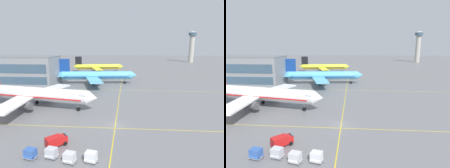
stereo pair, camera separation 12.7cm
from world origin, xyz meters
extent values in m
plane|color=slate|center=(0.00, 0.00, 0.00)|extent=(600.00, 600.00, 0.00)
cylinder|color=white|center=(-25.75, 11.62, 4.46)|extent=(35.01, 10.06, 4.14)
cone|color=white|center=(-7.21, 8.38, 4.46)|extent=(3.48, 4.48, 4.05)
cube|color=white|center=(-41.81, 17.73, 4.90)|extent=(4.40, 6.17, 0.26)
cube|color=white|center=(-28.42, 2.69, 3.81)|extent=(6.25, 16.52, 0.44)
cube|color=white|center=(-25.24, 20.92, 3.81)|extent=(11.34, 17.26, 0.44)
cylinder|color=#4C4C51|center=(-26.51, 6.01, 2.39)|extent=(4.04, 2.89, 2.29)
cylinder|color=#4C4C51|center=(-24.57, 17.15, 2.39)|extent=(4.04, 2.89, 2.29)
cube|color=#385166|center=(-9.67, 8.81, 5.06)|extent=(2.58, 4.08, 0.76)
cube|color=red|center=(-25.75, 11.62, 3.94)|extent=(32.28, 9.62, 0.39)
cylinder|color=#99999E|center=(-11.82, 9.19, 1.80)|extent=(0.30, 0.30, 1.80)
cylinder|color=black|center=(-11.82, 9.19, 0.60)|extent=(1.26, 0.69, 1.20)
cylinder|color=#99999E|center=(-28.38, 9.20, 1.80)|extent=(0.30, 0.30, 1.80)
cylinder|color=black|center=(-28.38, 9.20, 0.60)|extent=(1.26, 0.69, 1.20)
cylinder|color=#99999E|center=(-27.41, 14.78, 1.80)|extent=(0.30, 0.30, 1.80)
cylinder|color=black|center=(-27.41, 14.78, 0.60)|extent=(1.26, 0.69, 1.20)
cylinder|color=#5BB7E5|center=(-12.16, 49.31, 4.44)|extent=(34.86, 7.94, 4.11)
cone|color=#5BB7E5|center=(6.44, 51.39, 4.44)|extent=(3.24, 4.32, 4.03)
cone|color=#5BB7E5|center=(-31.08, 47.19, 4.87)|extent=(3.88, 4.27, 3.91)
cube|color=navy|center=(-28.29, 47.50, 9.52)|extent=(5.20, 0.97, 6.49)
cube|color=#5BB7E5|center=(-28.46, 44.21, 4.87)|extent=(4.07, 5.98, 0.26)
cube|color=#5BB7E5|center=(-29.19, 50.67, 4.87)|extent=(4.07, 5.98, 0.26)
cube|color=#5BB7E5|center=(-12.21, 40.05, 3.79)|extent=(10.46, 17.18, 0.43)
cube|color=#5BB7E5|center=(-14.26, 58.33, 3.79)|extent=(7.18, 16.70, 0.43)
cylinder|color=#5BB7E5|center=(-11.32, 43.74, 2.38)|extent=(3.91, 2.67, 2.27)
cylinder|color=#5BB7E5|center=(-12.57, 54.92, 2.38)|extent=(3.91, 2.67, 2.27)
cube|color=#385166|center=(3.97, 51.11, 5.03)|extent=(2.36, 3.98, 0.76)
cube|color=navy|center=(-12.16, 49.31, 3.92)|extent=(32.12, 7.67, 0.39)
cylinder|color=#99999E|center=(1.82, 50.87, 1.79)|extent=(0.30, 0.30, 1.79)
cylinder|color=black|center=(1.82, 50.87, 0.60)|extent=(1.24, 0.62, 1.19)
cylinder|color=#99999E|center=(-14.00, 46.27, 1.79)|extent=(0.30, 0.30, 1.79)
cylinder|color=black|center=(-14.00, 46.27, 0.60)|extent=(1.24, 0.62, 1.19)
cylinder|color=#99999E|center=(-14.62, 51.86, 1.79)|extent=(0.30, 0.30, 1.79)
cylinder|color=black|center=(-14.62, 51.86, 0.60)|extent=(1.24, 0.62, 1.19)
cylinder|color=yellow|center=(-17.47, 90.57, 3.91)|extent=(30.70, 7.97, 3.62)
cone|color=yellow|center=(-1.15, 92.94, 3.91)|extent=(2.96, 3.87, 3.55)
cone|color=yellow|center=(-34.07, 88.16, 4.29)|extent=(3.51, 3.84, 3.44)
cube|color=black|center=(-31.62, 88.51, 8.39)|extent=(4.58, 1.00, 5.72)
cube|color=yellow|center=(-31.68, 85.62, 4.29)|extent=(3.73, 5.34, 0.23)
cube|color=yellow|center=(-32.50, 91.27, 4.29)|extent=(3.73, 5.34, 0.23)
cube|color=yellow|center=(-17.25, 82.42, 3.34)|extent=(9.60, 15.13, 0.38)
cube|color=yellow|center=(-19.58, 98.45, 3.34)|extent=(5.88, 14.59, 0.38)
cylinder|color=black|center=(-16.57, 85.69, 2.10)|extent=(3.50, 2.45, 2.00)
cylinder|color=black|center=(-17.99, 95.50, 2.10)|extent=(3.50, 2.45, 2.00)
cube|color=#385166|center=(-3.32, 92.63, 4.43)|extent=(2.18, 3.54, 0.67)
cube|color=black|center=(-17.47, 90.57, 3.46)|extent=(28.30, 7.66, 0.34)
cylinder|color=#99999E|center=(-5.21, 92.35, 1.57)|extent=(0.27, 0.27, 1.57)
cylinder|color=black|center=(-5.21, 92.35, 0.52)|extent=(1.10, 0.58, 1.05)
cylinder|color=#99999E|center=(-19.00, 87.84, 1.57)|extent=(0.27, 0.27, 1.57)
cylinder|color=black|center=(-19.00, 87.84, 0.52)|extent=(1.10, 0.58, 1.05)
cylinder|color=#99999E|center=(-19.71, 92.75, 1.57)|extent=(0.27, 0.27, 1.57)
cylinder|color=black|center=(-19.71, 92.75, 0.52)|extent=(1.10, 0.58, 1.05)
cube|color=yellow|center=(0.00, -2.00, 0.00)|extent=(113.17, 0.20, 0.01)
cube|color=yellow|center=(0.00, 36.66, 0.00)|extent=(113.17, 0.20, 0.01)
cube|color=yellow|center=(0.00, 75.33, 0.00)|extent=(113.17, 0.20, 0.01)
cube|color=yellow|center=(0.00, 36.66, 0.00)|extent=(0.20, 127.59, 0.01)
cube|color=red|center=(-11.43, -11.35, 1.25)|extent=(3.46, 3.47, 1.70)
cube|color=red|center=(-10.06, -9.96, 1.10)|extent=(2.19, 2.19, 1.40)
cube|color=#385166|center=(-9.71, -9.61, 1.45)|extent=(1.39, 1.38, 0.70)
cylinder|color=black|center=(-9.42, -10.67, 0.40)|extent=(0.76, 0.77, 0.80)
cylinder|color=black|center=(-10.77, -9.33, 0.40)|extent=(0.76, 0.77, 0.80)
cylinder|color=black|center=(-11.25, -12.51, 0.40)|extent=(0.76, 0.77, 0.80)
cylinder|color=black|center=(-12.60, -11.18, 0.40)|extent=(0.76, 0.77, 0.80)
cube|color=#99999E|center=(-14.11, -15.45, 0.30)|extent=(2.39, 2.00, 0.12)
cube|color=#335BAD|center=(-14.11, -15.45, 1.11)|extent=(2.16, 1.81, 1.50)
cube|color=#335BAD|center=(-14.24, -16.03, 0.58)|extent=(1.97, 0.94, 0.57)
cylinder|color=#99999E|center=(-12.79, -15.73, 0.30)|extent=(0.70, 0.22, 0.08)
cylinder|color=black|center=(-13.41, -16.23, 0.12)|extent=(0.26, 0.15, 0.24)
cylinder|color=black|center=(-13.15, -15.02, 0.12)|extent=(0.26, 0.15, 0.24)
cylinder|color=black|center=(-15.07, -15.88, 0.12)|extent=(0.26, 0.15, 0.24)
cylinder|color=black|center=(-14.81, -14.66, 0.12)|extent=(0.26, 0.15, 0.24)
cube|color=#99999E|center=(-10.50, -14.94, 0.30)|extent=(2.39, 2.00, 0.12)
cube|color=silver|center=(-10.50, -14.94, 1.11)|extent=(2.16, 1.81, 1.50)
cube|color=silver|center=(-10.62, -15.52, 0.58)|extent=(1.97, 0.94, 0.57)
cylinder|color=#99999E|center=(-9.18, -15.22, 0.30)|extent=(0.70, 0.22, 0.08)
cylinder|color=black|center=(-9.80, -15.72, 0.12)|extent=(0.26, 0.15, 0.24)
cylinder|color=black|center=(-9.54, -14.51, 0.12)|extent=(0.26, 0.15, 0.24)
cylinder|color=black|center=(-11.46, -15.37, 0.12)|extent=(0.26, 0.15, 0.24)
cylinder|color=black|center=(-11.20, -14.15, 0.12)|extent=(0.26, 0.15, 0.24)
cube|color=#99999E|center=(-6.88, -16.05, 0.30)|extent=(2.39, 2.00, 0.12)
cube|color=silver|center=(-6.88, -16.05, 1.11)|extent=(2.16, 1.81, 1.50)
cube|color=silver|center=(-7.01, -16.64, 0.58)|extent=(1.97, 0.94, 0.57)
cylinder|color=#99999E|center=(-5.56, -16.34, 0.30)|extent=(0.70, 0.22, 0.08)
cylinder|color=black|center=(-6.18, -16.84, 0.12)|extent=(0.26, 0.15, 0.24)
cylinder|color=black|center=(-5.92, -15.63, 0.12)|extent=(0.26, 0.15, 0.24)
cylinder|color=black|center=(-7.84, -16.48, 0.12)|extent=(0.26, 0.15, 0.24)
cylinder|color=black|center=(-7.59, -15.27, 0.12)|extent=(0.26, 0.15, 0.24)
cube|color=#99999E|center=(-3.27, -15.62, 0.30)|extent=(2.39, 2.00, 0.12)
cube|color=silver|center=(-3.27, -15.62, 1.11)|extent=(2.16, 1.81, 1.50)
cube|color=silver|center=(-3.40, -16.21, 0.58)|extent=(1.97, 0.94, 0.57)
cylinder|color=#99999E|center=(-1.95, -15.90, 0.30)|extent=(0.70, 0.22, 0.08)
cylinder|color=black|center=(-2.57, -16.40, 0.12)|extent=(0.26, 0.15, 0.24)
cylinder|color=black|center=(-2.31, -15.19, 0.12)|extent=(0.26, 0.15, 0.24)
cylinder|color=black|center=(-4.23, -16.05, 0.12)|extent=(0.26, 0.15, 0.24)
cylinder|color=black|center=(-3.97, -14.84, 0.12)|extent=(0.26, 0.15, 0.24)
cylinder|color=#ADA89E|center=(74.06, 174.79, 14.48)|extent=(5.20, 5.20, 28.96)
cylinder|color=#385166|center=(74.06, 174.79, 30.56)|extent=(8.40, 8.40, 3.20)
cone|color=#ADA89E|center=(74.06, 174.79, 33.06)|extent=(8.82, 8.82, 1.80)
camera|label=1|loc=(2.57, -44.38, 19.86)|focal=30.38mm
camera|label=2|loc=(2.69, -44.37, 19.86)|focal=30.38mm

